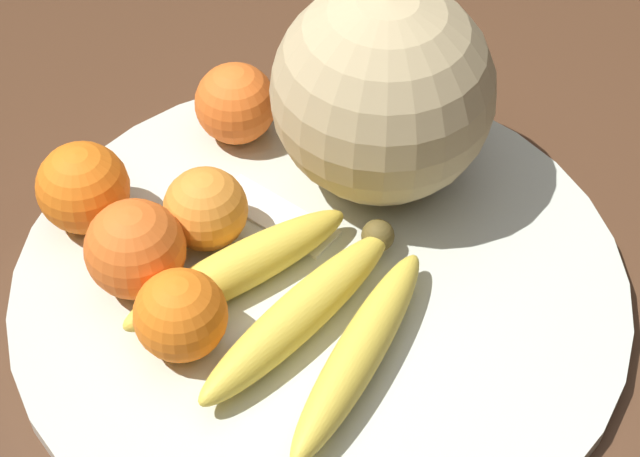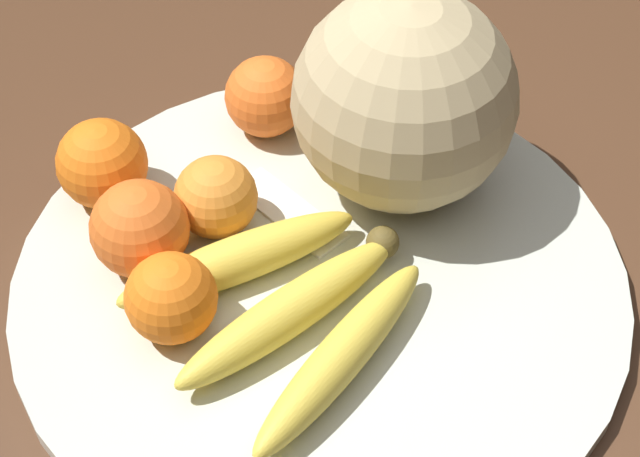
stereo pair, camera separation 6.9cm
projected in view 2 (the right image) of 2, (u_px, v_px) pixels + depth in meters
The scene contains 10 objects.
kitchen_table at pixel (356, 370), 0.79m from camera, with size 1.70×0.90×0.71m.
fruit_bowl at pixel (320, 284), 0.73m from camera, with size 0.42×0.42×0.01m.
melon at pixel (404, 100), 0.73m from camera, with size 0.16×0.16×0.16m.
banana_bunch at pixel (287, 303), 0.69m from camera, with size 0.18×0.19×0.03m.
orange_front_left at pixel (265, 97), 0.81m from camera, with size 0.06×0.06×0.06m.
orange_front_right at pixel (140, 229), 0.71m from camera, with size 0.07×0.07×0.07m.
orange_mid_center at pixel (216, 197), 0.74m from camera, with size 0.06×0.06×0.06m.
orange_back_left at pixel (102, 164), 0.76m from camera, with size 0.07×0.07×0.07m.
orange_back_right at pixel (171, 298), 0.68m from camera, with size 0.06×0.06×0.06m.
produce_tag at pixel (290, 211), 0.77m from camera, with size 0.10×0.04×0.00m.
Camera 2 is at (-0.36, 0.28, 1.28)m, focal length 60.00 mm.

